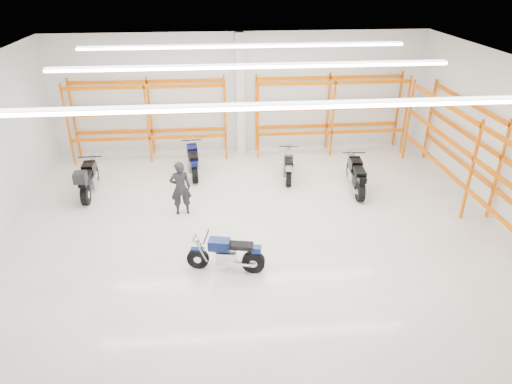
{
  "coord_description": "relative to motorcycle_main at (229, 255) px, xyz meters",
  "views": [
    {
      "loc": [
        -0.98,
        -10.97,
        6.75
      ],
      "look_at": [
        0.09,
        0.5,
        0.88
      ],
      "focal_mm": 32.0,
      "sensor_mm": 36.0,
      "label": 1
    }
  ],
  "objects": [
    {
      "name": "motorcycle_back_d",
      "position": [
        4.27,
        3.92,
        0.08
      ],
      "size": [
        0.74,
        2.25,
        1.1
      ],
      "color": "black",
      "rests_on": "ground"
    },
    {
      "name": "ground",
      "position": [
        0.78,
        1.9,
        -0.44
      ],
      "size": [
        14.0,
        14.0,
        0.0
      ],
      "primitive_type": "plane",
      "color": "beige",
      "rests_on": "ground"
    },
    {
      "name": "standing_man",
      "position": [
        -1.28,
        2.94,
        0.39
      ],
      "size": [
        0.66,
        0.49,
        1.67
      ],
      "primitive_type": "imported",
      "rotation": [
        0.0,
        0.0,
        3.3
      ],
      "color": "black",
      "rests_on": "ground"
    },
    {
      "name": "room_shell",
      "position": [
        0.78,
        1.93,
        2.84
      ],
      "size": [
        14.02,
        12.02,
        4.51
      ],
      "color": "white",
      "rests_on": "ground"
    },
    {
      "name": "structural_column",
      "position": [
        0.78,
        7.72,
        1.81
      ],
      "size": [
        0.32,
        0.32,
        4.5
      ],
      "primitive_type": "cube",
      "color": "white",
      "rests_on": "ground"
    },
    {
      "name": "motorcycle_back_c",
      "position": [
        2.23,
        5.08,
        0.01
      ],
      "size": [
        0.68,
        1.97,
        0.97
      ],
      "color": "black",
      "rests_on": "ground"
    },
    {
      "name": "motorcycle_main",
      "position": [
        0.0,
        0.0,
        0.0
      ],
      "size": [
        1.9,
        0.74,
        0.94
      ],
      "color": "black",
      "rests_on": "ground"
    },
    {
      "name": "motorcycle_back_b",
      "position": [
        -1.02,
        5.68,
        0.06
      ],
      "size": [
        0.73,
        2.19,
        1.07
      ],
      "color": "black",
      "rests_on": "ground"
    },
    {
      "name": "pallet_racking_side",
      "position": [
        7.26,
        1.9,
        1.37
      ],
      "size": [
        0.87,
        9.07,
        3.0
      ],
      "color": "#D55000",
      "rests_on": "ground"
    },
    {
      "name": "pallet_racking_back_left",
      "position": [
        -2.62,
        7.38,
        1.35
      ],
      "size": [
        5.67,
        0.87,
        3.0
      ],
      "color": "#D55000",
      "rests_on": "ground"
    },
    {
      "name": "motorcycle_back_a",
      "position": [
        -4.28,
        4.35,
        0.12
      ],
      "size": [
        0.72,
        2.27,
        1.17
      ],
      "color": "black",
      "rests_on": "ground"
    },
    {
      "name": "pallet_racking_back_right",
      "position": [
        4.18,
        7.38,
        1.35
      ],
      "size": [
        5.67,
        0.87,
        3.0
      ],
      "color": "#D55000",
      "rests_on": "ground"
    }
  ]
}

